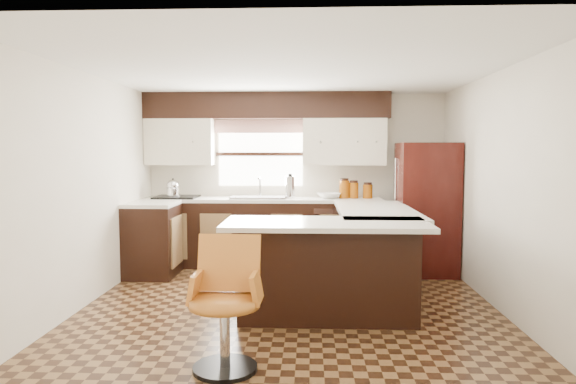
{
  "coord_description": "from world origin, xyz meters",
  "views": [
    {
      "loc": [
        0.21,
        -5.15,
        1.6
      ],
      "look_at": [
        -0.03,
        0.45,
        1.15
      ],
      "focal_mm": 32.0,
      "sensor_mm": 36.0,
      "label": 1
    }
  ],
  "objects_px": {
    "peninsula_long": "(371,252)",
    "peninsula_return": "(327,272)",
    "refrigerator": "(426,209)",
    "bar_chair": "(225,305)"
  },
  "relations": [
    {
      "from": "peninsula_long",
      "to": "peninsula_return",
      "type": "height_order",
      "value": "same"
    },
    {
      "from": "peninsula_long",
      "to": "refrigerator",
      "type": "xyz_separation_m",
      "value": [
        0.82,
        0.9,
        0.4
      ]
    },
    {
      "from": "peninsula_return",
      "to": "bar_chair",
      "type": "distance_m",
      "value": 1.43
    },
    {
      "from": "refrigerator",
      "to": "bar_chair",
      "type": "relative_size",
      "value": 1.75
    },
    {
      "from": "bar_chair",
      "to": "peninsula_return",
      "type": "bearing_deg",
      "value": 58.34
    },
    {
      "from": "peninsula_long",
      "to": "bar_chair",
      "type": "bearing_deg",
      "value": -120.97
    },
    {
      "from": "peninsula_long",
      "to": "peninsula_return",
      "type": "relative_size",
      "value": 1.18
    },
    {
      "from": "refrigerator",
      "to": "bar_chair",
      "type": "height_order",
      "value": "refrigerator"
    },
    {
      "from": "refrigerator",
      "to": "bar_chair",
      "type": "bearing_deg",
      "value": -124.59
    },
    {
      "from": "peninsula_return",
      "to": "refrigerator",
      "type": "relative_size",
      "value": 0.97
    }
  ]
}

